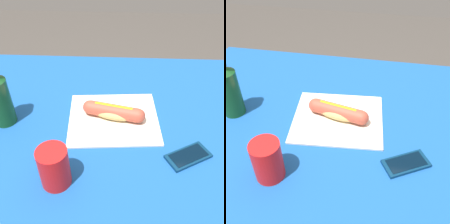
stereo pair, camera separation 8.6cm
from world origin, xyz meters
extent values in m
cylinder|color=brown|center=(-0.52, 0.29, 0.35)|extent=(0.07, 0.07, 0.70)
cube|color=brown|center=(0.00, 0.00, 0.72)|extent=(1.19, 0.74, 0.03)
cube|color=#19519E|center=(0.00, 0.00, 0.73)|extent=(1.25, 0.80, 0.00)
cube|color=silver|center=(-0.03, -0.01, 0.74)|extent=(0.30, 0.27, 0.01)
ellipsoid|color=#DBB26B|center=(-0.03, -0.01, 0.76)|extent=(0.16, 0.09, 0.04)
cylinder|color=#BC4C38|center=(-0.03, -0.01, 0.77)|extent=(0.17, 0.08, 0.05)
sphere|color=#BC4C38|center=(0.05, -0.03, 0.77)|extent=(0.05, 0.05, 0.05)
sphere|color=#BC4C38|center=(-0.11, 0.01, 0.77)|extent=(0.05, 0.05, 0.05)
cube|color=yellow|center=(-0.03, -0.01, 0.79)|extent=(0.12, 0.03, 0.00)
cube|color=#0A2D4C|center=(0.19, -0.16, 0.74)|extent=(0.14, 0.11, 0.01)
cube|color=black|center=(0.19, -0.16, 0.75)|extent=(0.11, 0.09, 0.00)
cylinder|color=red|center=(-0.16, -0.26, 0.79)|extent=(0.08, 0.08, 0.11)
camera|label=1|loc=(0.00, -0.67, 1.32)|focal=43.42mm
camera|label=2|loc=(0.09, -0.66, 1.32)|focal=43.42mm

